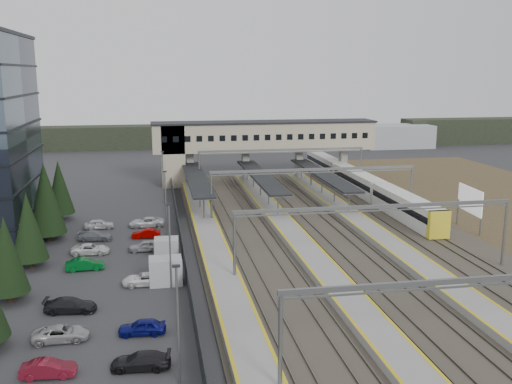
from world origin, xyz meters
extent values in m
plane|color=#2B2B2D|center=(0.00, 0.00, 0.00)|extent=(220.00, 220.00, 0.00)
cylinder|color=black|center=(-22.00, -9.00, 0.60)|extent=(0.44, 0.44, 1.20)
cone|color=black|center=(-22.00, -9.00, 4.40)|extent=(3.54, 3.54, 6.80)
cylinder|color=black|center=(-22.00, 0.00, 0.60)|extent=(0.44, 0.44, 1.20)
cone|color=black|center=(-22.00, 0.00, 4.50)|extent=(3.64, 3.64, 7.00)
cylinder|color=black|center=(-22.00, 10.00, 0.60)|extent=(0.44, 0.44, 1.20)
cone|color=black|center=(-22.00, 10.00, 5.25)|extent=(4.42, 4.42, 8.50)
cylinder|color=black|center=(-22.00, 20.00, 0.60)|extent=(0.44, 0.44, 1.20)
cone|color=black|center=(-22.00, 20.00, 4.60)|extent=(3.74, 3.74, 7.20)
imported|color=maroon|center=(-16.50, -22.70, 0.59)|extent=(3.64, 1.41, 1.18)
imported|color=#A2A1A5|center=(-16.50, -17.40, 0.58)|extent=(4.23, 2.05, 1.16)
imported|color=black|center=(-16.50, -12.10, 0.63)|extent=(4.45, 2.14, 1.25)
imported|color=#07551C|center=(-16.50, -1.50, 0.63)|extent=(3.91, 1.60, 1.26)
imported|color=silver|center=(-16.50, 3.80, 0.58)|extent=(4.25, 2.13, 1.15)
imported|color=slate|center=(-16.50, 9.10, 0.59)|extent=(4.23, 2.07, 1.18)
imported|color=silver|center=(-16.50, 14.40, 0.64)|extent=(3.87, 1.80, 1.28)
imported|color=black|center=(-10.50, -22.70, 0.59)|extent=(4.23, 2.07, 1.18)
imported|color=navy|center=(-10.50, -17.40, 0.62)|extent=(3.70, 1.67, 1.23)
imported|color=white|center=(-10.50, -6.80, 0.58)|extent=(4.17, 1.94, 1.16)
imported|color=#9C9B9F|center=(-10.50, 3.80, 0.64)|extent=(3.81, 1.65, 1.28)
imported|color=#8A0200|center=(-10.50, 9.10, 0.57)|extent=(3.52, 1.42, 1.14)
imported|color=silver|center=(-10.50, 14.40, 0.63)|extent=(4.54, 2.16, 1.25)
cylinder|color=slate|center=(-8.00, -25.00, 4.00)|extent=(0.16, 0.16, 8.00)
cube|color=black|center=(-8.00, -25.00, 8.00)|extent=(0.50, 0.25, 0.15)
cylinder|color=slate|center=(-8.00, -8.00, 4.00)|extent=(0.16, 0.16, 8.00)
cube|color=black|center=(-8.00, -8.00, 8.00)|extent=(0.50, 0.25, 0.15)
cylinder|color=slate|center=(-8.00, 10.00, 4.00)|extent=(0.16, 0.16, 8.00)
cube|color=black|center=(-8.00, 10.00, 8.00)|extent=(0.50, 0.25, 0.15)
cylinder|color=slate|center=(-8.00, 28.00, 4.00)|extent=(0.16, 0.16, 8.00)
cube|color=black|center=(-8.00, 28.00, 8.00)|extent=(0.50, 0.25, 0.15)
cube|color=#26282B|center=(-6.50, 5.00, 1.00)|extent=(0.08, 90.00, 2.00)
cube|color=#9A9EA0|center=(-8.47, -6.82, 1.28)|extent=(3.09, 2.28, 2.56)
cube|color=#9A9EA0|center=(-8.21, 0.46, 1.18)|extent=(2.65, 2.24, 2.35)
cube|color=#3E3931|center=(12.00, 5.00, 0.10)|extent=(34.00, 90.00, 0.20)
cube|color=#59544C|center=(-0.72, 5.00, 0.28)|extent=(0.08, 90.00, 0.14)
cube|color=#59544C|center=(0.72, 5.00, 0.28)|extent=(0.08, 90.00, 0.14)
cube|color=#59544C|center=(3.28, 5.00, 0.28)|extent=(0.08, 90.00, 0.14)
cube|color=#59544C|center=(4.72, 5.00, 0.28)|extent=(0.08, 90.00, 0.14)
cube|color=#59544C|center=(9.28, 5.00, 0.28)|extent=(0.08, 90.00, 0.14)
cube|color=#59544C|center=(10.72, 5.00, 0.28)|extent=(0.08, 90.00, 0.14)
cube|color=#59544C|center=(13.28, 5.00, 0.28)|extent=(0.08, 90.00, 0.14)
cube|color=#59544C|center=(14.72, 5.00, 0.28)|extent=(0.08, 90.00, 0.14)
cube|color=#59544C|center=(19.28, 5.00, 0.28)|extent=(0.08, 90.00, 0.14)
cube|color=#59544C|center=(20.72, 5.00, 0.28)|extent=(0.08, 90.00, 0.14)
cube|color=#59544C|center=(23.28, 5.00, 0.28)|extent=(0.08, 90.00, 0.14)
cube|color=#59544C|center=(24.72, 5.00, 0.28)|extent=(0.08, 90.00, 0.14)
cube|color=gray|center=(-3.00, 5.00, 0.45)|extent=(3.20, 82.00, 0.90)
cube|color=gold|center=(-4.45, 5.00, 0.91)|extent=(0.25, 82.00, 0.02)
cube|color=gold|center=(-1.55, 5.00, 0.91)|extent=(0.25, 82.00, 0.02)
cube|color=gray|center=(7.00, 5.00, 0.45)|extent=(3.20, 82.00, 0.90)
cube|color=gold|center=(5.55, 5.00, 0.91)|extent=(0.25, 82.00, 0.02)
cube|color=gold|center=(8.45, 5.00, 0.91)|extent=(0.25, 82.00, 0.02)
cube|color=gray|center=(17.00, 5.00, 0.45)|extent=(3.20, 82.00, 0.90)
cube|color=gold|center=(15.55, 5.00, 0.91)|extent=(0.25, 82.00, 0.02)
cube|color=gold|center=(18.45, 5.00, 0.91)|extent=(0.25, 82.00, 0.02)
cube|color=black|center=(-3.00, 27.00, 4.00)|extent=(3.00, 30.00, 0.25)
cube|color=slate|center=(-3.00, 27.00, 3.85)|extent=(3.10, 30.00, 0.12)
cylinder|color=slate|center=(-3.00, 14.00, 2.40)|extent=(0.20, 0.20, 3.10)
cylinder|color=slate|center=(-3.00, 20.50, 2.40)|extent=(0.20, 0.20, 3.10)
cylinder|color=slate|center=(-3.00, 27.00, 2.40)|extent=(0.20, 0.20, 3.10)
cylinder|color=slate|center=(-3.00, 33.50, 2.40)|extent=(0.20, 0.20, 3.10)
cylinder|color=slate|center=(-3.00, 40.00, 2.40)|extent=(0.20, 0.20, 3.10)
cube|color=black|center=(7.00, 27.00, 4.00)|extent=(3.00, 30.00, 0.25)
cube|color=slate|center=(7.00, 27.00, 3.85)|extent=(3.10, 30.00, 0.12)
cylinder|color=slate|center=(7.00, 14.00, 2.40)|extent=(0.20, 0.20, 3.10)
cylinder|color=slate|center=(7.00, 20.50, 2.40)|extent=(0.20, 0.20, 3.10)
cylinder|color=slate|center=(7.00, 27.00, 2.40)|extent=(0.20, 0.20, 3.10)
cylinder|color=slate|center=(7.00, 33.50, 2.40)|extent=(0.20, 0.20, 3.10)
cylinder|color=slate|center=(7.00, 40.00, 2.40)|extent=(0.20, 0.20, 3.10)
cube|color=black|center=(17.00, 27.00, 4.00)|extent=(3.00, 30.00, 0.25)
cube|color=slate|center=(17.00, 27.00, 3.85)|extent=(3.10, 30.00, 0.12)
cylinder|color=slate|center=(17.00, 14.00, 2.40)|extent=(0.20, 0.20, 3.10)
cylinder|color=slate|center=(17.00, 20.50, 2.40)|extent=(0.20, 0.20, 3.10)
cylinder|color=slate|center=(17.00, 27.00, 2.40)|extent=(0.20, 0.20, 3.10)
cylinder|color=slate|center=(17.00, 33.50, 2.40)|extent=(0.20, 0.20, 3.10)
cylinder|color=slate|center=(17.00, 40.00, 2.40)|extent=(0.20, 0.20, 3.10)
cube|color=#ABA686|center=(10.50, 42.00, 8.50)|extent=(40.00, 6.00, 5.00)
cube|color=black|center=(10.50, 42.00, 11.05)|extent=(40.40, 6.40, 0.30)
cube|color=#ABA686|center=(-6.00, 42.00, 5.50)|extent=(4.00, 6.00, 11.00)
cube|color=black|center=(-7.50, 38.98, 8.60)|extent=(1.00, 0.06, 1.00)
cube|color=black|center=(-5.50, 38.98, 8.60)|extent=(1.00, 0.06, 1.00)
cube|color=black|center=(-3.50, 38.98, 8.60)|extent=(1.00, 0.06, 1.00)
cube|color=black|center=(-1.50, 38.98, 8.60)|extent=(1.00, 0.06, 1.00)
cube|color=black|center=(0.50, 38.98, 8.60)|extent=(1.00, 0.06, 1.00)
cube|color=black|center=(2.50, 38.98, 8.60)|extent=(1.00, 0.06, 1.00)
cube|color=black|center=(4.50, 38.98, 8.60)|extent=(1.00, 0.06, 1.00)
cube|color=black|center=(6.50, 38.98, 8.60)|extent=(1.00, 0.06, 1.00)
cube|color=black|center=(8.50, 38.98, 8.60)|extent=(1.00, 0.06, 1.00)
cube|color=black|center=(10.50, 38.98, 8.60)|extent=(1.00, 0.06, 1.00)
cube|color=black|center=(12.50, 38.98, 8.60)|extent=(1.00, 0.06, 1.00)
cube|color=black|center=(14.50, 38.98, 8.60)|extent=(1.00, 0.06, 1.00)
cube|color=black|center=(16.50, 38.98, 8.60)|extent=(1.00, 0.06, 1.00)
cube|color=black|center=(18.50, 38.98, 8.60)|extent=(1.00, 0.06, 1.00)
cube|color=black|center=(20.50, 38.98, 8.60)|extent=(1.00, 0.06, 1.00)
cube|color=black|center=(22.50, 38.98, 8.60)|extent=(1.00, 0.06, 1.00)
cube|color=black|center=(24.50, 38.98, 8.60)|extent=(1.00, 0.06, 1.00)
cube|color=black|center=(26.50, 38.98, 8.60)|extent=(1.00, 0.06, 1.00)
cube|color=black|center=(28.50, 38.98, 8.60)|extent=(1.00, 0.06, 1.00)
cube|color=gray|center=(-4.50, 42.00, 3.00)|extent=(1.20, 1.60, 6.00)
cube|color=gray|center=(-3.00, 42.00, 3.00)|extent=(1.20, 1.60, 6.00)
cube|color=gray|center=(7.00, 42.00, 3.00)|extent=(1.20, 1.60, 6.00)
cube|color=gray|center=(17.00, 42.00, 3.00)|extent=(1.20, 1.60, 6.00)
cube|color=gray|center=(25.50, 42.00, 3.00)|extent=(1.20, 1.60, 6.00)
cylinder|color=slate|center=(-2.00, -28.00, 3.50)|extent=(0.28, 0.28, 7.00)
cube|color=slate|center=(12.00, -28.00, 7.00)|extent=(28.40, 0.25, 0.35)
cube|color=slate|center=(12.00, -28.00, 6.60)|extent=(28.40, 0.12, 0.12)
cylinder|color=slate|center=(-2.00, -8.00, 3.50)|extent=(0.28, 0.28, 7.00)
cylinder|color=slate|center=(26.00, -8.00, 3.50)|extent=(0.28, 0.28, 7.00)
cube|color=slate|center=(12.00, -8.00, 7.00)|extent=(28.40, 0.25, 0.35)
cube|color=slate|center=(12.00, -8.00, 6.60)|extent=(28.40, 0.12, 0.12)
cylinder|color=slate|center=(-2.00, 14.00, 3.50)|extent=(0.28, 0.28, 7.00)
cylinder|color=slate|center=(26.00, 14.00, 3.50)|extent=(0.28, 0.28, 7.00)
cube|color=slate|center=(12.00, 14.00, 7.00)|extent=(28.40, 0.25, 0.35)
cube|color=slate|center=(12.00, 14.00, 6.60)|extent=(28.40, 0.12, 0.12)
cylinder|color=slate|center=(-2.00, 34.00, 3.50)|extent=(0.28, 0.28, 7.00)
cylinder|color=slate|center=(26.00, 34.00, 3.50)|extent=(0.28, 0.28, 7.00)
cube|color=slate|center=(12.00, 34.00, 7.00)|extent=(28.40, 0.25, 0.35)
cube|color=slate|center=(12.00, 34.00, 6.60)|extent=(28.40, 0.12, 0.12)
cube|color=silver|center=(24.00, 10.87, 1.96)|extent=(2.62, 18.11, 3.37)
cube|color=black|center=(24.00, 10.87, 2.34)|extent=(2.68, 17.51, 0.84)
cube|color=slate|center=(24.00, 10.87, 0.51)|extent=(2.25, 16.71, 0.47)
cube|color=silver|center=(24.00, 29.59, 1.96)|extent=(2.62, 18.11, 3.37)
cube|color=black|center=(24.00, 29.59, 2.34)|extent=(2.68, 17.51, 0.84)
cube|color=slate|center=(24.00, 29.59, 0.51)|extent=(2.25, 16.71, 0.47)
cube|color=silver|center=(24.00, 48.30, 1.96)|extent=(2.62, 18.11, 3.37)
cube|color=black|center=(24.00, 48.30, 2.34)|extent=(2.68, 17.51, 0.84)
cube|color=slate|center=(24.00, 48.30, 0.51)|extent=(2.25, 16.71, 0.47)
cube|color=yellow|center=(24.00, 1.92, 1.96)|extent=(2.64, 0.90, 3.37)
cylinder|color=slate|center=(30.03, 2.78, 1.73)|extent=(0.20, 0.20, 3.45)
cylinder|color=slate|center=(30.03, 8.25, 1.73)|extent=(0.20, 0.20, 3.45)
cube|color=white|center=(30.03, 5.51, 3.97)|extent=(0.68, 6.46, 3.24)
cube|color=black|center=(-10.00, 95.00, 3.00)|extent=(60.00, 8.00, 6.00)
cube|color=black|center=(40.00, 95.00, 2.50)|extent=(50.00, 8.00, 5.00)
cube|color=black|center=(80.00, 90.00, 3.50)|extent=(40.00, 8.00, 7.00)
cube|color=#9A9EA0|center=(55.00, 85.00, 3.00)|extent=(18.00, 10.00, 6.00)
camera|label=1|loc=(-9.00, -59.01, 19.77)|focal=40.00mm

